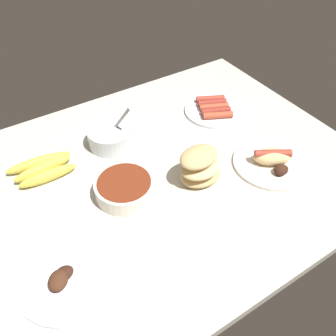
% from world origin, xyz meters
% --- Properties ---
extents(ground_plane, '(1.20, 0.90, 0.03)m').
position_xyz_m(ground_plane, '(0.00, 0.00, -0.01)').
color(ground_plane, beige).
extents(bowl_chili, '(0.16, 0.16, 0.05)m').
position_xyz_m(bowl_chili, '(-0.12, -0.03, 0.03)').
color(bowl_chili, white).
rests_on(bowl_chili, ground_plane).
extents(bread_stack, '(0.13, 0.11, 0.11)m').
position_xyz_m(bread_stack, '(0.08, -0.09, 0.05)').
color(bread_stack, tan).
rests_on(bread_stack, ground_plane).
extents(banana_bunch, '(0.19, 0.11, 0.04)m').
position_xyz_m(banana_bunch, '(-0.28, 0.17, 0.02)').
color(banana_bunch, gold).
rests_on(banana_bunch, ground_plane).
extents(plate_hotdog_assembled, '(0.22, 0.22, 0.06)m').
position_xyz_m(plate_hotdog_assembled, '(0.30, -0.15, 0.02)').
color(plate_hotdog_assembled, white).
rests_on(plate_hotdog_assembled, ground_plane).
extents(plate_sausages, '(0.20, 0.20, 0.03)m').
position_xyz_m(plate_sausages, '(0.32, 0.15, 0.01)').
color(plate_sausages, white).
rests_on(plate_sausages, ground_plane).
extents(bowl_coleslaw, '(0.14, 0.14, 0.16)m').
position_xyz_m(bowl_coleslaw, '(-0.06, 0.19, 0.03)').
color(bowl_coleslaw, silver).
rests_on(bowl_coleslaw, ground_plane).
extents(plate_grilled_meat, '(0.22, 0.22, 0.04)m').
position_xyz_m(plate_grilled_meat, '(-0.35, -0.18, 0.01)').
color(plate_grilled_meat, white).
rests_on(plate_grilled_meat, ground_plane).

